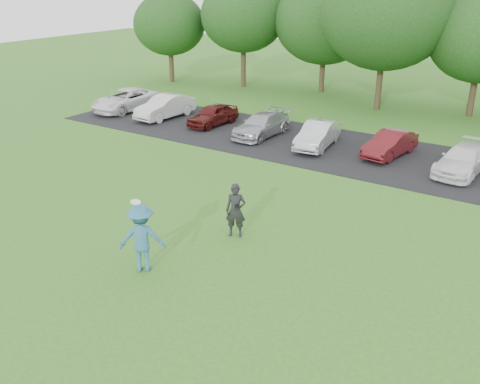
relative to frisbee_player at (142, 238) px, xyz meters
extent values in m
plane|color=#2F7020|center=(0.86, 0.06, -0.99)|extent=(100.00, 100.00, 0.00)
cube|color=black|center=(0.86, 13.06, -0.97)|extent=(32.00, 6.50, 0.03)
imported|color=teal|center=(0.00, 0.00, 0.00)|extent=(1.46, 1.34, 1.97)
cylinder|color=white|center=(0.04, -0.17, 1.13)|extent=(0.27, 0.27, 0.09)
imported|color=black|center=(0.99, 3.12, -0.13)|extent=(0.74, 0.63, 1.73)
cube|color=black|center=(1.17, 2.94, 0.13)|extent=(0.17, 0.15, 0.10)
imported|color=white|center=(-13.53, 13.15, -0.34)|extent=(2.16, 4.49, 1.23)
imported|color=silver|center=(-10.40, 13.05, -0.33)|extent=(1.58, 3.90, 1.26)
imported|color=#4C1110|center=(-7.25, 13.29, -0.40)|extent=(1.53, 3.34, 1.11)
imported|color=#A7A9AE|center=(-4.00, 12.94, -0.41)|extent=(1.69, 3.85, 1.10)
imported|color=silver|center=(-0.86, 12.81, -0.37)|extent=(1.68, 3.69, 1.17)
imported|color=#581318|center=(2.42, 13.39, -0.41)|extent=(1.68, 3.48, 1.10)
imported|color=white|center=(5.65, 12.91, -0.41)|extent=(1.95, 3.95, 1.11)
cylinder|color=#38281C|center=(-17.14, 21.66, 0.11)|extent=(0.36, 0.36, 2.20)
ellipsoid|color=#214C19|center=(-17.14, 21.66, 3.16)|extent=(5.20, 5.20, 4.42)
cylinder|color=#38281C|center=(-11.64, 23.06, 0.36)|extent=(0.36, 0.36, 2.70)
ellipsoid|color=#214C19|center=(-11.64, 23.06, 3.94)|extent=(5.94, 5.94, 5.05)
cylinder|color=#38281C|center=(-6.14, 24.46, 0.11)|extent=(0.36, 0.36, 2.20)
ellipsoid|color=#214C19|center=(-6.14, 24.46, 3.72)|extent=(6.68, 6.68, 5.68)
cylinder|color=#38281C|center=(-1.14, 21.66, 0.36)|extent=(0.36, 0.36, 2.70)
ellipsoid|color=#214C19|center=(-1.14, 21.66, 4.49)|extent=(7.42, 7.42, 6.31)
cylinder|color=#38281C|center=(3.86, 23.06, 0.11)|extent=(0.36, 0.36, 2.20)
camera|label=1|loc=(9.33, -9.36, 6.70)|focal=40.00mm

